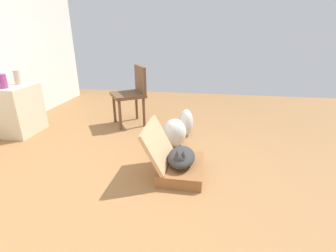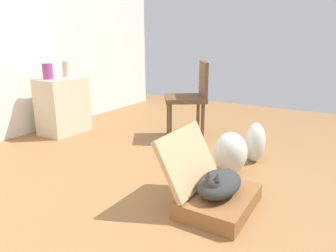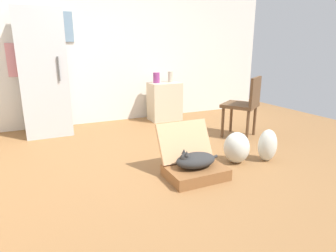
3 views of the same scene
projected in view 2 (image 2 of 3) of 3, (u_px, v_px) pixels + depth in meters
The scene contains 10 objects.
ground_plane at pixel (141, 195), 2.44m from camera, with size 7.68×7.68×0.00m, color olive.
suitcase_base at pixel (219, 201), 2.23m from camera, with size 0.61×0.45×0.12m, color brown.
suitcase_lid at pixel (188, 159), 2.28m from camera, with size 0.61×0.45×0.04m, color tan.
cat at pixel (219, 183), 2.18m from camera, with size 0.52×0.28×0.21m.
plastic_bag_white at pixel (230, 153), 2.81m from camera, with size 0.31×0.30×0.37m, color silver.
plastic_bag_clear at pixel (255, 142), 3.06m from camera, with size 0.24×0.20×0.39m, color silver.
side_table at pixel (63, 106), 3.98m from camera, with size 0.57×0.40×0.70m, color beige.
vase_tall at pixel (48, 71), 3.77m from camera, with size 0.12×0.12×0.19m, color #8C387A.
vase_short at pixel (66, 69), 4.00m from camera, with size 0.10×0.10×0.20m, color #B7AD99.
chair at pixel (191, 95), 3.72m from camera, with size 0.66×0.66×0.93m.
Camera 2 is at (-1.77, -1.32, 1.18)m, focal length 33.32 mm.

